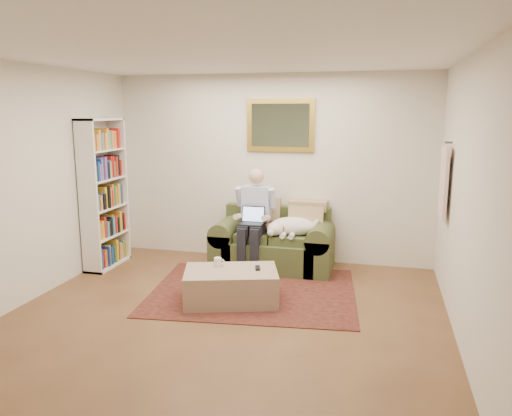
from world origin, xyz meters
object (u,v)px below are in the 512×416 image
at_px(sleeping_dog, 293,226).
at_px(ottoman, 231,286).
at_px(sofa, 273,248).
at_px(coffee_mug, 218,262).
at_px(laptop, 252,219).
at_px(seated_man, 253,221).
at_px(bookshelf, 104,194).

distance_m(sleeping_dog, ottoman, 1.41).
distance_m(sofa, coffee_mug, 1.30).
distance_m(laptop, ottoman, 1.24).
xyz_separation_m(sofa, ottoman, (-0.19, -1.34, -0.09)).
distance_m(seated_man, bookshelf, 2.05).
bearing_deg(sofa, ottoman, -97.99).
xyz_separation_m(ottoman, bookshelf, (-2.05, 0.87, 0.82)).
bearing_deg(sleeping_dog, coffee_mug, -119.75).
bearing_deg(seated_man, sleeping_dog, 7.13).
xyz_separation_m(seated_man, laptop, (-0.00, -0.06, 0.03)).
height_order(sofa, seated_man, seated_man).
xyz_separation_m(ottoman, coffee_mug, (-0.19, 0.10, 0.23)).
distance_m(sofa, seated_man, 0.48).
bearing_deg(bookshelf, coffee_mug, -22.53).
distance_m(sofa, sleeping_dog, 0.45).
height_order(sleeping_dog, bookshelf, bookshelf).
relative_size(sofa, bookshelf, 0.80).
height_order(seated_man, sleeping_dog, seated_man).
bearing_deg(bookshelf, seated_man, 9.01).
bearing_deg(seated_man, sofa, 31.45).
relative_size(ottoman, coffee_mug, 10.13).
relative_size(laptop, coffee_mug, 3.09).
height_order(coffee_mug, bookshelf, bookshelf).
bearing_deg(sleeping_dog, bookshelf, -171.38).
xyz_separation_m(sofa, sleeping_dog, (0.29, -0.08, 0.33)).
height_order(sofa, laptop, laptop).
xyz_separation_m(seated_man, ottoman, (0.05, -1.19, -0.49)).
bearing_deg(bookshelf, ottoman, -23.14).
relative_size(sleeping_dog, ottoman, 0.65).
bearing_deg(sofa, sleeping_dog, -15.74).
xyz_separation_m(sofa, bookshelf, (-2.23, -0.46, 0.73)).
xyz_separation_m(laptop, ottoman, (0.05, -1.13, -0.52)).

